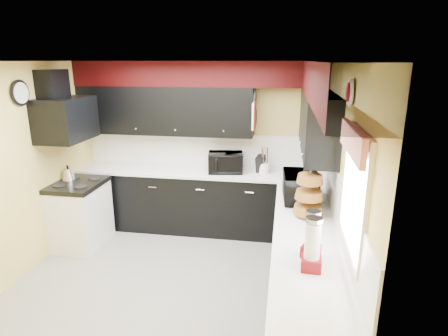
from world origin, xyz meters
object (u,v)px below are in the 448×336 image
at_px(microwave, 301,187).
at_px(toaster_oven, 225,163).
at_px(utensil_crock, 264,168).
at_px(kettle, 68,174).
at_px(knife_block, 261,164).

bearing_deg(microwave, toaster_oven, 43.23).
bearing_deg(utensil_crock, microwave, -64.48).
distance_m(toaster_oven, kettle, 2.20).
height_order(toaster_oven, kettle, toaster_oven).
relative_size(utensil_crock, knife_block, 0.62).
bearing_deg(utensil_crock, toaster_oven, -177.64).
bearing_deg(microwave, utensil_crock, 22.00).
distance_m(microwave, knife_block, 1.16).
bearing_deg(knife_block, microwave, -47.96).
xyz_separation_m(toaster_oven, utensil_crock, (0.56, 0.02, -0.06)).
bearing_deg(kettle, knife_block, 15.05).
distance_m(toaster_oven, utensil_crock, 0.57).
height_order(microwave, knife_block, microwave).
xyz_separation_m(utensil_crock, knife_block, (-0.05, 0.03, 0.05)).
bearing_deg(kettle, microwave, -6.07).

